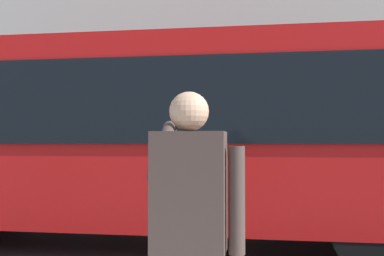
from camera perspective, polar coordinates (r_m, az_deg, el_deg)
name	(u,v)px	position (r m, az deg, el deg)	size (l,w,h in m)	color
ground_plane	(217,245)	(7.13, 3.18, -14.50)	(60.00, 60.00, 0.00)	#38383A
red_bus	(149,135)	(6.98, -5.45, -0.85)	(9.05, 2.54, 3.08)	red
pedestrian_photographer	(190,221)	(2.52, -0.26, -11.63)	(0.53, 0.52, 1.70)	#4C4238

